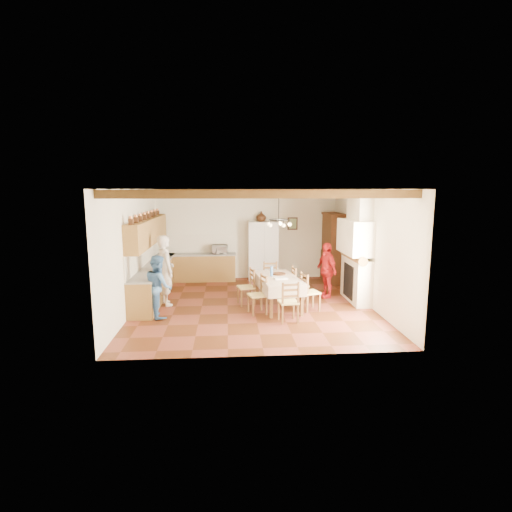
{
  "coord_description": "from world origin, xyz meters",
  "views": [
    {
      "loc": [
        -0.65,
        -10.08,
        3.0
      ],
      "look_at": [
        0.1,
        0.3,
        1.25
      ],
      "focal_mm": 28.0,
      "sensor_mm": 36.0,
      "label": 1
    }
  ],
  "objects_px": {
    "person_woman_red": "(326,270)",
    "chair_end_near": "(288,301)",
    "refrigerator": "(263,250)",
    "person_man": "(165,270)",
    "chair_right_near": "(310,291)",
    "chair_end_far": "(271,279)",
    "microwave": "(220,249)",
    "chair_left_far": "(246,286)",
    "person_woman_blue": "(158,286)",
    "hutch": "(333,248)",
    "chair_left_near": "(257,294)",
    "dining_table": "(278,280)",
    "chair_right_far": "(300,284)"
  },
  "relations": [
    {
      "from": "person_woman_red",
      "to": "chair_end_near",
      "type": "bearing_deg",
      "value": -51.56
    },
    {
      "from": "refrigerator",
      "to": "person_man",
      "type": "xyz_separation_m",
      "value": [
        -2.82,
        -2.87,
        -0.05
      ]
    },
    {
      "from": "chair_right_near",
      "to": "person_woman_red",
      "type": "relative_size",
      "value": 0.62
    },
    {
      "from": "chair_end_near",
      "to": "person_woman_red",
      "type": "bearing_deg",
      "value": -131.7
    },
    {
      "from": "chair_end_far",
      "to": "person_woman_red",
      "type": "distance_m",
      "value": 1.58
    },
    {
      "from": "chair_end_far",
      "to": "microwave",
      "type": "xyz_separation_m",
      "value": [
        -1.46,
        2.08,
        0.56
      ]
    },
    {
      "from": "refrigerator",
      "to": "chair_end_near",
      "type": "xyz_separation_m",
      "value": [
        0.17,
        -4.45,
        -0.49
      ]
    },
    {
      "from": "person_woman_red",
      "to": "person_man",
      "type": "bearing_deg",
      "value": -101.54
    },
    {
      "from": "chair_end_far",
      "to": "person_man",
      "type": "relative_size",
      "value": 0.52
    },
    {
      "from": "refrigerator",
      "to": "chair_left_far",
      "type": "xyz_separation_m",
      "value": [
        -0.73,
        -3.0,
        -0.49
      ]
    },
    {
      "from": "person_man",
      "to": "person_woman_blue",
      "type": "height_order",
      "value": "person_man"
    },
    {
      "from": "hutch",
      "to": "chair_end_near",
      "type": "bearing_deg",
      "value": -118.43
    },
    {
      "from": "chair_left_near",
      "to": "microwave",
      "type": "xyz_separation_m",
      "value": [
        -0.96,
        3.68,
        0.56
      ]
    },
    {
      "from": "chair_left_near",
      "to": "chair_end_far",
      "type": "distance_m",
      "value": 1.67
    },
    {
      "from": "chair_end_near",
      "to": "chair_end_far",
      "type": "distance_m",
      "value": 2.25
    },
    {
      "from": "chair_end_near",
      "to": "chair_left_far",
      "type": "bearing_deg",
      "value": -65.54
    },
    {
      "from": "chair_left_far",
      "to": "chair_right_near",
      "type": "bearing_deg",
      "value": 55.51
    },
    {
      "from": "hutch",
      "to": "chair_left_far",
      "type": "bearing_deg",
      "value": -141.48
    },
    {
      "from": "microwave",
      "to": "person_woman_red",
      "type": "bearing_deg",
      "value": -41.57
    },
    {
      "from": "hutch",
      "to": "dining_table",
      "type": "distance_m",
      "value": 3.46
    },
    {
      "from": "dining_table",
      "to": "chair_left_near",
      "type": "xyz_separation_m",
      "value": [
        -0.57,
        -0.48,
        -0.23
      ]
    },
    {
      "from": "chair_end_near",
      "to": "microwave",
      "type": "distance_m",
      "value": 4.65
    },
    {
      "from": "person_woman_blue",
      "to": "person_woman_red",
      "type": "distance_m",
      "value": 4.61
    },
    {
      "from": "person_woman_red",
      "to": "chair_end_far",
      "type": "bearing_deg",
      "value": -115.88
    },
    {
      "from": "chair_right_near",
      "to": "chair_right_far",
      "type": "xyz_separation_m",
      "value": [
        -0.12,
        0.77,
        0.0
      ]
    },
    {
      "from": "chair_right_near",
      "to": "chair_end_far",
      "type": "bearing_deg",
      "value": 15.88
    },
    {
      "from": "dining_table",
      "to": "chair_right_far",
      "type": "bearing_deg",
      "value": 35.34
    },
    {
      "from": "chair_left_far",
      "to": "chair_end_far",
      "type": "relative_size",
      "value": 1.0
    },
    {
      "from": "refrigerator",
      "to": "chair_left_near",
      "type": "relative_size",
      "value": 2.02
    },
    {
      "from": "refrigerator",
      "to": "chair_end_far",
      "type": "distance_m",
      "value": 2.26
    },
    {
      "from": "chair_right_near",
      "to": "chair_end_near",
      "type": "bearing_deg",
      "value": 125.53
    },
    {
      "from": "chair_left_far",
      "to": "chair_right_near",
      "type": "xyz_separation_m",
      "value": [
        1.58,
        -0.63,
        0.0
      ]
    },
    {
      "from": "chair_left_far",
      "to": "person_woman_red",
      "type": "xyz_separation_m",
      "value": [
        2.27,
        0.55,
        0.29
      ]
    },
    {
      "from": "refrigerator",
      "to": "person_woman_red",
      "type": "bearing_deg",
      "value": -54.0
    },
    {
      "from": "dining_table",
      "to": "person_woman_blue",
      "type": "relative_size",
      "value": 1.29
    },
    {
      "from": "refrigerator",
      "to": "chair_left_near",
      "type": "bearing_deg",
      "value": -93.62
    },
    {
      "from": "refrigerator",
      "to": "person_woman_blue",
      "type": "xyz_separation_m",
      "value": [
        -2.83,
        -3.89,
        -0.23
      ]
    },
    {
      "from": "dining_table",
      "to": "person_man",
      "type": "bearing_deg",
      "value": 171.0
    },
    {
      "from": "chair_right_near",
      "to": "person_man",
      "type": "distance_m",
      "value": 3.77
    },
    {
      "from": "hutch",
      "to": "dining_table",
      "type": "relative_size",
      "value": 1.16
    },
    {
      "from": "refrigerator",
      "to": "chair_right_far",
      "type": "xyz_separation_m",
      "value": [
        0.73,
        -2.86,
        -0.49
      ]
    },
    {
      "from": "dining_table",
      "to": "person_man",
      "type": "distance_m",
      "value": 2.93
    },
    {
      "from": "person_man",
      "to": "person_woman_blue",
      "type": "relative_size",
      "value": 1.23
    },
    {
      "from": "refrigerator",
      "to": "hutch",
      "type": "bearing_deg",
      "value": -12.23
    },
    {
      "from": "chair_end_near",
      "to": "person_man",
      "type": "xyz_separation_m",
      "value": [
        -2.98,
        1.58,
        0.44
      ]
    },
    {
      "from": "chair_right_far",
      "to": "chair_right_near",
      "type": "bearing_deg",
      "value": -175.46
    },
    {
      "from": "dining_table",
      "to": "chair_end_near",
      "type": "relative_size",
      "value": 2.01
    },
    {
      "from": "chair_left_far",
      "to": "person_woman_blue",
      "type": "relative_size",
      "value": 0.65
    },
    {
      "from": "microwave",
      "to": "refrigerator",
      "type": "bearing_deg",
      "value": 1.17
    },
    {
      "from": "hutch",
      "to": "chair_right_near",
      "type": "distance_m",
      "value": 3.35
    }
  ]
}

